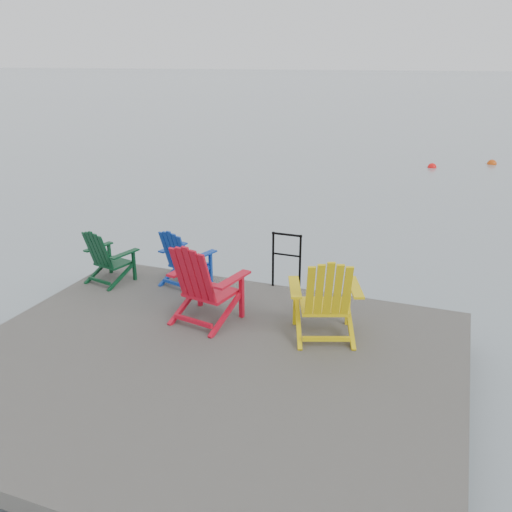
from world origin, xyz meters
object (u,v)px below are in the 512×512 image
(buoy_a, at_px, (492,164))
(chair_yellow, at_px, (326,297))
(chair_green, at_px, (107,256))
(handrail, at_px, (287,255))
(chair_red, at_px, (204,282))
(buoy_b, at_px, (432,168))
(chair_blue, at_px, (183,257))

(buoy_a, bearing_deg, chair_yellow, -98.51)
(chair_green, bearing_deg, buoy_a, 81.80)
(handrail, xyz_separation_m, chair_red, (-0.69, -1.51, 0.04))
(chair_red, bearing_deg, chair_yellow, 15.44)
(buoy_b, bearing_deg, chair_red, -97.45)
(chair_yellow, bearing_deg, chair_blue, 139.78)
(chair_red, xyz_separation_m, chair_yellow, (1.65, 0.14, -0.01))
(chair_red, xyz_separation_m, buoy_a, (4.19, 17.14, -1.08))
(chair_yellow, xyz_separation_m, buoy_b, (0.39, 15.43, -1.07))
(chair_blue, height_order, buoy_b, chair_blue)
(chair_green, bearing_deg, chair_blue, 28.02)
(chair_green, distance_m, buoy_b, 15.44)
(handrail, height_order, chair_yellow, chair_yellow)
(chair_green, bearing_deg, buoy_b, 87.22)
(handrail, distance_m, buoy_a, 16.04)
(handrail, distance_m, buoy_b, 14.16)
(chair_green, xyz_separation_m, chair_blue, (1.20, 0.33, 0.02))
(chair_blue, xyz_separation_m, buoy_a, (5.06, 16.09, -0.97))
(chair_yellow, bearing_deg, buoy_b, 68.10)
(buoy_b, bearing_deg, buoy_a, 36.00)
(chair_blue, height_order, buoy_a, chair_blue)
(handrail, bearing_deg, chair_green, -163.82)
(chair_blue, height_order, chair_red, chair_red)
(chair_blue, relative_size, buoy_b, 2.79)
(chair_red, relative_size, buoy_b, 3.43)
(chair_blue, distance_m, buoy_a, 16.90)
(chair_blue, xyz_separation_m, chair_red, (0.87, -1.04, 0.11))
(chair_blue, xyz_separation_m, chair_yellow, (2.51, -0.90, 0.10))
(chair_green, distance_m, chair_blue, 1.24)
(chair_blue, height_order, chair_yellow, chair_yellow)
(chair_blue, distance_m, chair_yellow, 2.67)
(buoy_b, bearing_deg, chair_blue, -101.30)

